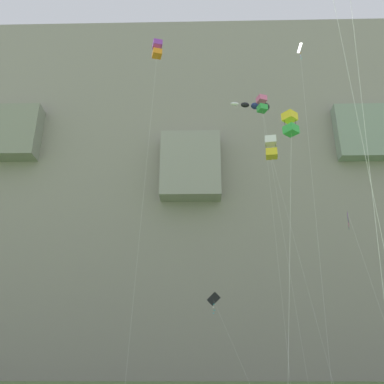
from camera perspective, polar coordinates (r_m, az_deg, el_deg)
cliff_face at (r=70.12m, az=0.04°, el=-0.52°), size 180.00×23.90×56.66m
kite_banner_upper_mid at (r=36.30m, az=21.17°, el=-4.98°), size 1.38×6.72×13.15m
kite_windsock_high_center at (r=50.84m, az=8.84°, el=11.61°), size 5.20×4.73×30.81m
kite_box_mid_right at (r=26.50m, az=13.41°, el=9.11°), size 2.65×3.45×16.34m
kite_box_upper_left at (r=48.82m, az=9.63°, el=11.85°), size 1.24×4.63×30.32m
kite_diamond_mid_left at (r=42.04m, az=3.25°, el=-15.07°), size 3.61×3.94×8.57m
kite_box_low_center at (r=40.28m, az=10.86°, el=6.04°), size 3.27×3.02×22.04m
kite_box_far_right at (r=47.47m, az=-4.83°, el=19.00°), size 1.34×5.03×34.44m
kite_diamond_front_field at (r=42.65m, az=14.83°, el=16.92°), size 2.34×5.42×31.35m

